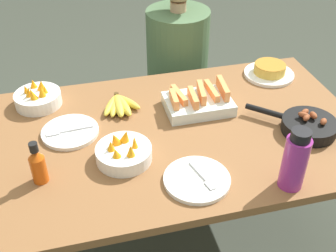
% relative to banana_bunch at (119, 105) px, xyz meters
% --- Properties ---
extents(ground_plane, '(14.00, 14.00, 0.00)m').
position_rel_banana_bunch_xyz_m(ground_plane, '(0.16, -0.22, -0.72)').
color(ground_plane, '#383D33').
extents(dining_table, '(1.59, 0.93, 0.70)m').
position_rel_banana_bunch_xyz_m(dining_table, '(0.16, -0.22, -0.11)').
color(dining_table, brown).
rests_on(dining_table, ground_plane).
extents(banana_bunch, '(0.18, 0.18, 0.04)m').
position_rel_banana_bunch_xyz_m(banana_bunch, '(0.00, 0.00, 0.00)').
color(banana_bunch, gold).
rests_on(banana_bunch, dining_table).
extents(melon_tray, '(0.28, 0.20, 0.10)m').
position_rel_banana_bunch_xyz_m(melon_tray, '(0.33, -0.09, 0.02)').
color(melon_tray, silver).
rests_on(melon_tray, dining_table).
extents(skillet, '(0.31, 0.30, 0.08)m').
position_rel_banana_bunch_xyz_m(skillet, '(0.70, -0.35, 0.01)').
color(skillet, black).
rests_on(skillet, dining_table).
extents(frittata_plate_center, '(0.24, 0.24, 0.06)m').
position_rel_banana_bunch_xyz_m(frittata_plate_center, '(0.75, 0.10, 0.01)').
color(frittata_plate_center, white).
rests_on(frittata_plate_center, dining_table).
extents(empty_plate_near_front, '(0.23, 0.23, 0.02)m').
position_rel_banana_bunch_xyz_m(empty_plate_near_front, '(-0.22, -0.13, -0.01)').
color(empty_plate_near_front, white).
rests_on(empty_plate_near_front, dining_table).
extents(empty_plate_far_left, '(0.23, 0.23, 0.02)m').
position_rel_banana_bunch_xyz_m(empty_plate_far_left, '(0.19, -0.51, -0.01)').
color(empty_plate_far_left, white).
rests_on(empty_plate_far_left, dining_table).
extents(fruit_bowl_mango, '(0.21, 0.21, 0.11)m').
position_rel_banana_bunch_xyz_m(fruit_bowl_mango, '(-0.04, -0.34, 0.01)').
color(fruit_bowl_mango, white).
rests_on(fruit_bowl_mango, dining_table).
extents(fruit_bowl_citrus, '(0.20, 0.20, 0.11)m').
position_rel_banana_bunch_xyz_m(fruit_bowl_citrus, '(-0.34, 0.12, 0.02)').
color(fruit_bowl_citrus, white).
rests_on(fruit_bowl_citrus, dining_table).
extents(water_bottle, '(0.08, 0.08, 0.23)m').
position_rel_banana_bunch_xyz_m(water_bottle, '(0.50, -0.61, 0.09)').
color(water_bottle, '#992D89').
rests_on(water_bottle, dining_table).
extents(hot_sauce_bottle, '(0.05, 0.05, 0.16)m').
position_rel_banana_bunch_xyz_m(hot_sauce_bottle, '(-0.33, -0.37, 0.05)').
color(hot_sauce_bottle, '#C64C0F').
rests_on(hot_sauce_bottle, dining_table).
extents(person_figure, '(0.37, 0.37, 1.15)m').
position_rel_banana_bunch_xyz_m(person_figure, '(0.40, 0.51, -0.26)').
color(person_figure, black).
rests_on(person_figure, ground_plane).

